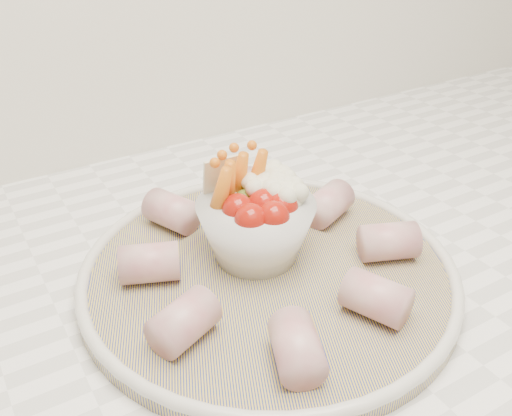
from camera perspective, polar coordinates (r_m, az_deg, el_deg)
serving_platter at (r=0.56m, az=1.26°, el=-6.34°), size 0.48×0.48×0.02m
veggie_bowl at (r=0.55m, az=0.08°, el=-1.09°), size 0.12×0.12×0.10m
cured_meat_rolls at (r=0.55m, az=1.19°, el=-4.47°), size 0.29×0.30×0.04m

